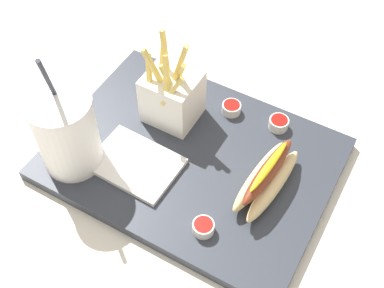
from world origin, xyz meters
TOP-DOWN VIEW (x-y plane):
  - ground_plane at (0.00, 0.00)m, footprint 2.40×2.40m
  - food_tray at (0.00, 0.00)m, footprint 0.45×0.34m
  - soda_cup at (0.16, 0.10)m, footprint 0.10×0.10m
  - fries_basket at (0.07, -0.06)m, footprint 0.09×0.08m
  - hot_dog_1 at (-0.13, -0.00)m, footprint 0.06×0.16m
  - ketchup_cup_1 at (-0.10, -0.13)m, footprint 0.03×0.03m
  - ketchup_cup_2 at (-0.01, -0.12)m, footprint 0.03×0.03m
  - ketchup_cup_3 at (-0.08, 0.11)m, footprint 0.03×0.03m
  - napkin_stack at (0.07, 0.06)m, footprint 0.14×0.11m

SIDE VIEW (x-z plane):
  - ground_plane at x=0.00m, z-range -0.02..0.00m
  - food_tray at x=0.00m, z-range 0.00..0.02m
  - napkin_stack at x=0.07m, z-range 0.02..0.03m
  - ketchup_cup_2 at x=-0.01m, z-range 0.02..0.04m
  - ketchup_cup_3 at x=-0.08m, z-range 0.02..0.04m
  - ketchup_cup_1 at x=-0.10m, z-range 0.02..0.04m
  - hot_dog_1 at x=-0.13m, z-range 0.01..0.08m
  - fries_basket at x=0.07m, z-range -0.01..0.15m
  - soda_cup at x=0.16m, z-range -0.02..0.21m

